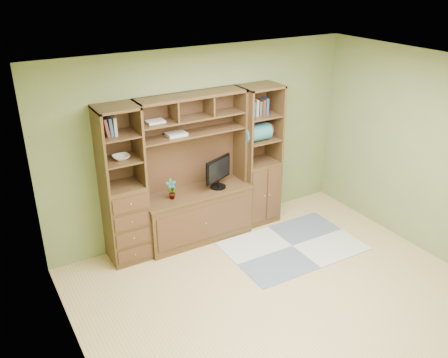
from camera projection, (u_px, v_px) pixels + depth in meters
room at (294, 200)px, 4.92m from camera, size 4.60×4.10×2.64m
center_hutch at (196, 171)px, 6.28m from camera, size 1.54×0.53×2.05m
left_tower at (123, 187)px, 5.86m from camera, size 0.50×0.45×2.05m
right_tower at (259, 156)px, 6.79m from camera, size 0.55×0.45×2.05m
rug at (292, 246)px, 6.50m from camera, size 1.79×1.20×0.01m
monitor at (218, 167)px, 6.40m from camera, size 0.54×0.39×0.60m
orchid at (172, 189)px, 6.14m from camera, size 0.15×0.10×0.28m
magazines at (176, 134)px, 6.03m from camera, size 0.25×0.18×0.04m
bowl at (121, 157)px, 5.70m from camera, size 0.20×0.20×0.05m
blanket_teal at (256, 133)px, 6.54m from camera, size 0.41×0.24×0.24m
blanket_red at (264, 129)px, 6.77m from camera, size 0.32×0.18×0.18m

